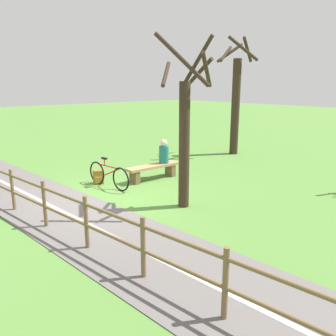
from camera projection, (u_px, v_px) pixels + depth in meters
name	position (u px, v px, depth m)	size (l,w,h in m)	color
ground_plane	(107.00, 199.00, 9.01)	(80.00, 80.00, 0.00)	#548438
paved_path	(187.00, 273.00, 5.47)	(2.28, 36.00, 0.02)	#66605E
path_centre_line	(187.00, 273.00, 5.47)	(0.10, 32.00, 0.00)	silver
bench	(153.00, 169.00, 10.79)	(1.88, 0.48, 0.47)	#A88456
person_seated	(164.00, 152.00, 10.94)	(0.32, 0.32, 0.77)	#1E6B66
bicycle	(108.00, 175.00, 9.95)	(0.25, 1.78, 0.87)	black
backpack	(98.00, 177.00, 10.36)	(0.37, 0.34, 0.41)	olive
fence_roadside	(86.00, 218.00, 6.20)	(1.51, 11.81, 1.01)	brown
tree_near_bench	(236.00, 100.00, 14.30)	(1.68, 1.70, 4.75)	#38281E
tree_by_path	(185.00, 131.00, 8.05)	(1.58, 1.52, 4.03)	#38281E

